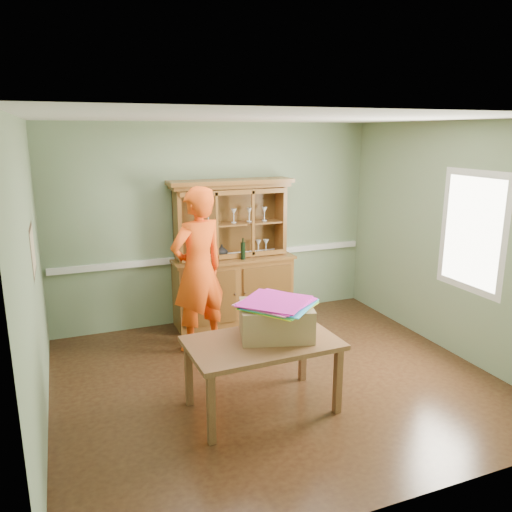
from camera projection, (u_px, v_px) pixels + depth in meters
name	position (u px, v px, depth m)	size (l,w,h in m)	color
floor	(275.00, 379.00, 5.33)	(4.50, 4.50, 0.00)	#462B16
ceiling	(277.00, 118.00, 4.68)	(4.50, 4.50, 0.00)	white
wall_back	(217.00, 224.00, 6.81)	(4.50, 4.50, 0.00)	gray
wall_left	(32.00, 281.00, 4.20)	(4.00, 4.00, 0.00)	gray
wall_right	(452.00, 240.00, 5.81)	(4.00, 4.00, 0.00)	gray
wall_front	(402.00, 328.00, 3.20)	(4.50, 4.50, 0.00)	gray
chair_rail	(218.00, 256.00, 6.90)	(4.41, 0.05, 0.08)	silver
framed_map	(33.00, 250.00, 4.43)	(0.03, 0.60, 0.46)	#312113
window_panel	(472.00, 232.00, 5.50)	(0.03, 0.96, 1.36)	silver
china_hutch	(233.00, 273.00, 6.82)	(1.67, 0.55, 1.96)	brown
dining_table	(262.00, 349.00, 4.64)	(1.41, 0.87, 0.69)	brown
cardboard_box	(276.00, 320.00, 4.70)	(0.66, 0.53, 0.31)	olive
kite_stack	(277.00, 303.00, 4.62)	(0.79, 0.79, 0.05)	yellow
person	(198.00, 270.00, 5.87)	(0.72, 0.47, 1.98)	#FF4F10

